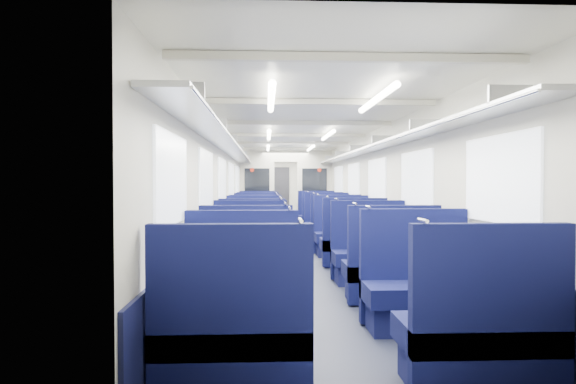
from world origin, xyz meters
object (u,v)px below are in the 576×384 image
(seat_5, at_px, (390,272))
(seat_13, at_px, (335,231))
(seat_3, at_px, (417,291))
(seat_9, at_px, (353,245))
(seat_18, at_px, (258,219))
(seat_0, at_px, (232,338))
(bulkhead, at_px, (286,187))
(seat_11, at_px, (342,237))
(seat_10, at_px, (254,237))
(seat_8, at_px, (252,247))
(seat_12, at_px, (255,232))
(seat_14, at_px, (256,226))
(seat_15, at_px, (327,226))
(seat_1, at_px, (480,337))
(seat_6, at_px, (250,256))
(seat_17, at_px, (322,222))
(seat_19, at_px, (317,218))
(seat_4, at_px, (247,272))
(seat_16, at_px, (257,222))
(end_door, at_px, (280,191))
(seat_2, at_px, (241,297))
(seat_7, at_px, (370,257))

(seat_5, bearing_deg, seat_13, 90.00)
(seat_3, relative_size, seat_9, 1.00)
(seat_5, distance_m, seat_18, 8.19)
(seat_0, bearing_deg, seat_18, 90.00)
(seat_3, bearing_deg, bulkhead, 94.59)
(seat_5, height_order, seat_11, same)
(seat_10, bearing_deg, seat_5, -65.19)
(seat_0, xyz_separation_m, seat_3, (1.66, 1.32, 0.00))
(seat_8, relative_size, seat_12, 1.00)
(seat_9, distance_m, seat_14, 3.74)
(seat_3, bearing_deg, seat_11, 90.00)
(seat_14, height_order, seat_15, same)
(seat_1, distance_m, seat_3, 1.36)
(bulkhead, height_order, seat_10, bulkhead)
(seat_6, xyz_separation_m, seat_11, (1.66, 2.29, 0.00))
(seat_17, relative_size, seat_19, 1.00)
(seat_5, height_order, seat_8, same)
(seat_4, xyz_separation_m, seat_18, (0.00, 7.95, 0.00))
(seat_4, bearing_deg, seat_15, 73.82)
(seat_17, bearing_deg, seat_6, -106.50)
(seat_6, xyz_separation_m, seat_19, (1.66, 6.91, 0.00))
(seat_0, distance_m, seat_5, 2.86)
(seat_0, bearing_deg, bulkhead, 85.93)
(seat_5, height_order, seat_9, same)
(seat_14, relative_size, seat_17, 1.00)
(seat_4, xyz_separation_m, seat_16, (0.00, 6.88, 0.00))
(seat_13, bearing_deg, seat_5, -90.00)
(seat_17, bearing_deg, end_door, 95.87)
(seat_11, bearing_deg, seat_5, -90.00)
(seat_0, distance_m, seat_11, 6.14)
(seat_1, height_order, seat_2, same)
(seat_8, bearing_deg, seat_13, 54.77)
(seat_15, bearing_deg, seat_1, -90.00)
(seat_18, xyz_separation_m, seat_19, (1.66, 0.19, 0.00))
(seat_8, height_order, seat_15, same)
(seat_3, distance_m, seat_15, 6.79)
(seat_3, bearing_deg, seat_19, 90.00)
(seat_0, height_order, seat_3, same)
(seat_9, distance_m, seat_18, 5.84)
(seat_11, relative_size, seat_16, 1.00)
(bulkhead, height_order, seat_1, bulkhead)
(seat_3, relative_size, seat_12, 1.00)
(seat_1, xyz_separation_m, seat_7, (0.00, 3.50, 0.00))
(seat_16, bearing_deg, seat_12, -90.00)
(seat_10, bearing_deg, seat_6, -90.00)
(seat_0, height_order, seat_5, same)
(seat_0, xyz_separation_m, seat_18, (0.00, 10.34, 0.00))
(seat_5, relative_size, seat_18, 1.00)
(seat_0, relative_size, seat_2, 1.00)
(seat_7, xyz_separation_m, seat_13, (0.00, 3.45, 0.00))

